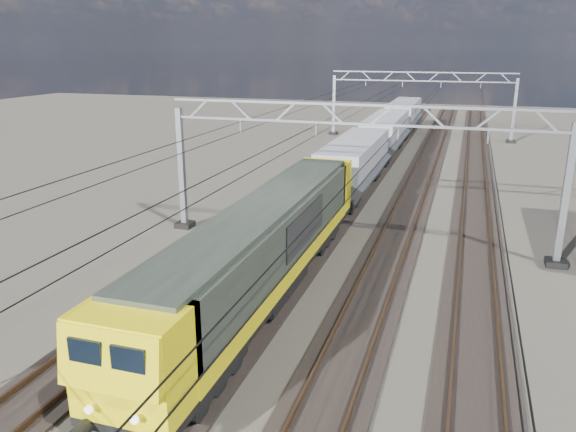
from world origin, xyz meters
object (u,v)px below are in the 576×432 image
(hopper_wagon_mid, at_px, (385,132))
(hopper_wagon_third, at_px, (404,115))
(hopper_wagon_lead, at_px, (355,161))
(catenary_gantry_mid, at_px, (355,170))
(catenary_gantry_far, at_px, (420,102))
(locomotive, at_px, (265,245))

(hopper_wagon_mid, height_order, hopper_wagon_third, same)
(hopper_wagon_lead, height_order, hopper_wagon_third, same)
(catenary_gantry_mid, relative_size, hopper_wagon_third, 1.53)
(catenary_gantry_mid, relative_size, hopper_wagon_lead, 1.53)
(hopper_wagon_mid, bearing_deg, hopper_wagon_lead, -90.00)
(catenary_gantry_far, bearing_deg, hopper_wagon_mid, -99.86)
(catenary_gantry_far, height_order, hopper_wagon_lead, catenary_gantry_far)
(catenary_gantry_mid, height_order, locomotive, catenary_gantry_mid)
(catenary_gantry_far, distance_m, locomotive, 43.48)
(hopper_wagon_lead, bearing_deg, locomotive, -90.00)
(hopper_wagon_lead, distance_m, hopper_wagon_mid, 14.20)
(hopper_wagon_mid, distance_m, hopper_wagon_third, 14.20)
(hopper_wagon_lead, distance_m, hopper_wagon_third, 28.40)
(catenary_gantry_mid, height_order, catenary_gantry_far, same)
(catenary_gantry_far, height_order, hopper_wagon_mid, catenary_gantry_far)
(catenary_gantry_far, height_order, locomotive, catenary_gantry_far)
(hopper_wagon_lead, relative_size, hopper_wagon_mid, 1.00)
(locomotive, bearing_deg, hopper_wagon_mid, 90.00)
(catenary_gantry_mid, bearing_deg, locomotive, -105.12)
(catenary_gantry_mid, height_order, hopper_wagon_third, catenary_gantry_mid)
(hopper_wagon_third, bearing_deg, locomotive, -90.00)
(hopper_wagon_lead, xyz_separation_m, hopper_wagon_third, (0.00, 28.40, 0.00))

